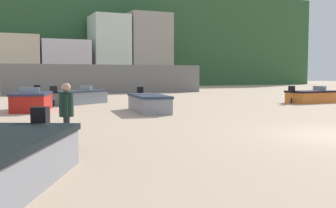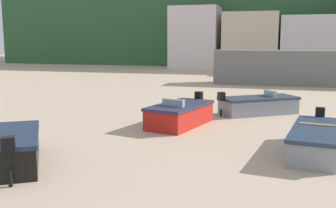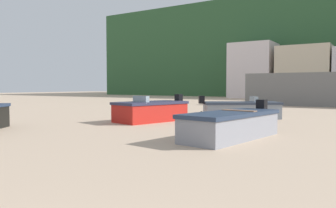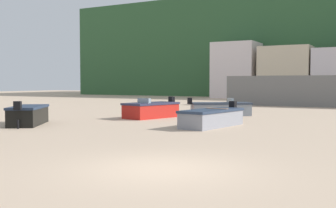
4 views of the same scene
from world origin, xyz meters
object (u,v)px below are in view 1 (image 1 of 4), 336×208
at_px(boat_grey_2, 149,103).
at_px(boat_grey_3, 79,97).
at_px(boat_orange_0, 313,96).
at_px(boat_red_5, 32,101).
at_px(beach_walker_distant, 66,111).

height_order(boat_grey_2, boat_grey_3, boat_grey_3).
distance_m(boat_orange_0, boat_grey_2, 12.19).
bearing_deg(boat_grey_2, boat_red_5, -21.10).
distance_m(boat_orange_0, boat_grey_3, 14.98).
distance_m(boat_orange_0, boat_red_5, 17.28).
bearing_deg(boat_grey_2, beach_walker_distant, 66.31).
bearing_deg(beach_walker_distant, boat_grey_2, 160.49).
relative_size(boat_grey_3, beach_walker_distant, 2.47).
xyz_separation_m(boat_grey_2, beach_walker_distant, (-5.41, -8.61, 0.52)).
distance_m(boat_grey_2, beach_walker_distant, 10.18).
xyz_separation_m(boat_grey_2, boat_grey_3, (-2.09, 6.55, 0.01)).
relative_size(boat_orange_0, boat_red_5, 0.99).
distance_m(boat_red_5, beach_walker_distant, 11.55).
bearing_deg(boat_orange_0, boat_grey_2, -85.91).
bearing_deg(boat_red_5, boat_grey_2, 164.51).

